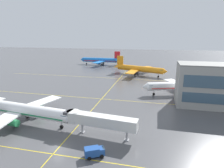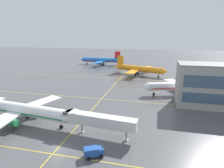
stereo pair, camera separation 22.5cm
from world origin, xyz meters
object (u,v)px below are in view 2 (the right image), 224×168
object	(u,v)px
airliner_second_row	(183,86)
airliner_third_row	(139,69)
jet_bridge	(94,120)
service_truck_catering	(94,151)
airliner_front_gate	(24,110)
airliner_far_left_stand	(101,60)

from	to	relation	value
airliner_second_row	airliner_third_row	distance (m)	42.59
airliner_second_row	jet_bridge	distance (m)	48.12
airliner_second_row	service_truck_catering	size ratio (longest dim) A/B	7.58
airliner_front_gate	service_truck_catering	distance (m)	27.39
airliner_third_row	jet_bridge	xyz separation A→B (m)	(-3.73, -77.15, 0.24)
airliner_front_gate	jet_bridge	size ratio (longest dim) A/B	1.82
airliner_third_row	service_truck_catering	bearing A→B (deg)	-90.63
airliner_far_left_stand	jet_bridge	xyz separation A→B (m)	(31.37, -112.29, 0.19)
service_truck_catering	jet_bridge	bearing A→B (deg)	107.86
airliner_second_row	airliner_third_row	world-z (taller)	airliner_third_row
airliner_far_left_stand	service_truck_catering	xyz separation A→B (m)	(34.16, -120.97, -2.69)
airliner_second_row	airliner_third_row	xyz separation A→B (m)	(-21.99, 36.48, 0.12)
service_truck_catering	jet_bridge	world-z (taller)	jet_bridge
service_truck_catering	airliner_far_left_stand	bearing A→B (deg)	105.77
airliner_second_row	service_truck_catering	distance (m)	54.47
airliner_front_gate	airliner_far_left_stand	bearing A→B (deg)	94.78
airliner_third_row	airliner_far_left_stand	size ratio (longest dim) A/B	0.96
airliner_far_left_stand	jet_bridge	size ratio (longest dim) A/B	1.89
jet_bridge	service_truck_catering	bearing A→B (deg)	-72.14
airliner_third_row	airliner_far_left_stand	bearing A→B (deg)	134.97
airliner_third_row	service_truck_catering	xyz separation A→B (m)	(-0.94, -85.83, -2.64)
airliner_front_gate	jet_bridge	world-z (taller)	airliner_front_gate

